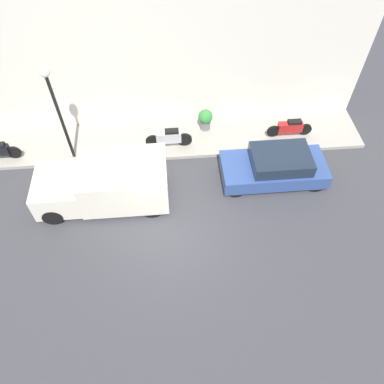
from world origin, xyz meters
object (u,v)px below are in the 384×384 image
(scooter_silver, at_px, (169,138))
(potted_plant, at_px, (205,119))
(streetlamp, at_px, (54,98))
(parked_car, at_px, (275,167))
(motorcycle_red, at_px, (290,128))
(delivery_van, at_px, (105,184))

(scooter_silver, relative_size, potted_plant, 2.03)
(streetlamp, bearing_deg, parked_car, -102.07)
(streetlamp, bearing_deg, potted_plant, -77.47)
(streetlamp, height_order, potted_plant, streetlamp)
(motorcycle_red, relative_size, scooter_silver, 1.00)
(parked_car, bearing_deg, streetlamp, 77.93)
(motorcycle_red, relative_size, potted_plant, 2.03)
(parked_car, distance_m, potted_plant, 3.78)
(parked_car, relative_size, potted_plant, 4.23)
(delivery_van, relative_size, scooter_silver, 2.47)
(motorcycle_red, bearing_deg, scooter_silver, 92.46)
(scooter_silver, bearing_deg, parked_car, -116.11)
(delivery_van, xyz_separation_m, motorcycle_red, (2.72, -7.59, -0.32))
(scooter_silver, height_order, streetlamp, streetlamp)
(delivery_van, height_order, potted_plant, delivery_van)
(potted_plant, bearing_deg, scooter_silver, 121.00)
(streetlamp, bearing_deg, delivery_van, -146.02)
(parked_car, height_order, delivery_van, delivery_van)
(motorcycle_red, bearing_deg, parked_car, 152.21)
(potted_plant, bearing_deg, parked_car, -140.80)
(scooter_silver, xyz_separation_m, streetlamp, (-0.26, 3.94, 2.46))
(delivery_van, distance_m, streetlamp, 3.47)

